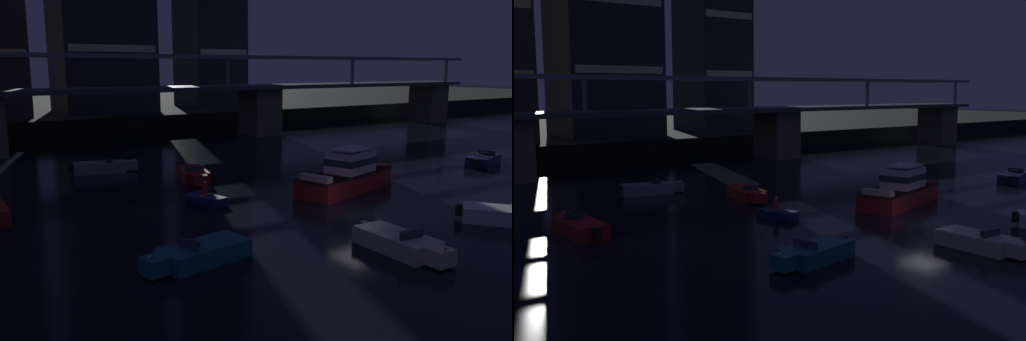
# 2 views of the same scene
# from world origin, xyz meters

# --- Properties ---
(ground_plane) EXTENTS (400.00, 400.00, 0.00)m
(ground_plane) POSITION_xyz_m (0.00, 0.00, 0.00)
(ground_plane) COLOR black
(far_riverbank) EXTENTS (240.00, 80.00, 2.20)m
(far_riverbank) POSITION_xyz_m (0.00, 81.39, 1.10)
(far_riverbank) COLOR black
(far_riverbank) RESTS_ON ground
(river_bridge) EXTENTS (96.78, 6.40, 9.38)m
(river_bridge) POSITION_xyz_m (0.00, 33.38, 4.31)
(river_bridge) COLOR #605B51
(river_bridge) RESTS_ON ground
(cabin_cruiser_near_left) EXTENTS (9.35, 4.87, 2.79)m
(cabin_cruiser_near_left) POSITION_xyz_m (3.62, 4.91, 1.05)
(cabin_cruiser_near_left) COLOR maroon
(cabin_cruiser_near_left) RESTS_ON ground
(speedboat_near_center) EXTENTS (2.72, 5.19, 1.16)m
(speedboat_near_center) POSITION_xyz_m (-3.66, 13.33, 0.41)
(speedboat_near_center) COLOR maroon
(speedboat_near_center) RESTS_ON ground
(speedboat_near_right) EXTENTS (4.01, 4.68, 1.16)m
(speedboat_near_right) POSITION_xyz_m (5.36, -5.49, 0.41)
(speedboat_near_right) COLOR silver
(speedboat_near_right) RESTS_ON ground
(speedboat_mid_left) EXTENTS (5.14, 2.93, 1.16)m
(speedboat_mid_left) POSITION_xyz_m (19.80, 5.88, 0.41)
(speedboat_mid_left) COLOR #19234C
(speedboat_mid_left) RESTS_ON ground
(speedboat_mid_right) EXTENTS (1.90, 5.21, 1.16)m
(speedboat_mid_right) POSITION_xyz_m (-2.79, -5.62, 0.41)
(speedboat_mid_right) COLOR beige
(speedboat_mid_right) RESTS_ON ground
(speedboat_far_left) EXTENTS (5.20, 2.69, 1.16)m
(speedboat_far_left) POSITION_xyz_m (-8.25, 19.87, 0.41)
(speedboat_far_left) COLOR gray
(speedboat_far_left) RESTS_ON ground
(speedboat_far_center) EXTENTS (5.22, 2.50, 1.16)m
(speedboat_far_center) POSITION_xyz_m (-10.90, -2.07, 0.41)
(speedboat_far_center) COLOR #196066
(speedboat_far_center) RESTS_ON ground
(dinghy_with_paddler) EXTENTS (2.61, 2.79, 1.36)m
(dinghy_with_paddler) POSITION_xyz_m (-5.99, 6.83, 0.28)
(dinghy_with_paddler) COLOR #19234C
(dinghy_with_paddler) RESTS_ON ground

